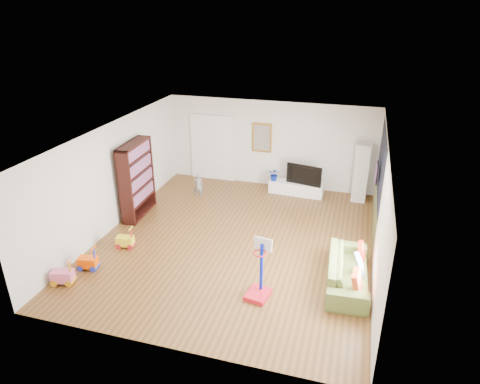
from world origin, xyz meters
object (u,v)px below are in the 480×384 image
(media_console, at_px, (296,188))
(sofa, at_px, (348,271))
(basketball_hoop, at_px, (259,270))
(bookshelf, at_px, (137,180))

(media_console, bearing_deg, sofa, -63.78)
(sofa, xyz_separation_m, basketball_hoop, (-1.68, -0.95, 0.32))
(bookshelf, bearing_deg, basketball_hoop, -36.23)
(bookshelf, relative_size, sofa, 0.99)
(media_console, xyz_separation_m, basketball_hoop, (0.09, -5.17, 0.43))
(basketball_hoop, bearing_deg, media_console, 100.77)
(media_console, bearing_deg, bookshelf, -143.85)
(media_console, xyz_separation_m, sofa, (1.77, -4.23, 0.11))
(bookshelf, height_order, basketball_hoop, bookshelf)
(bookshelf, bearing_deg, media_console, 29.59)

